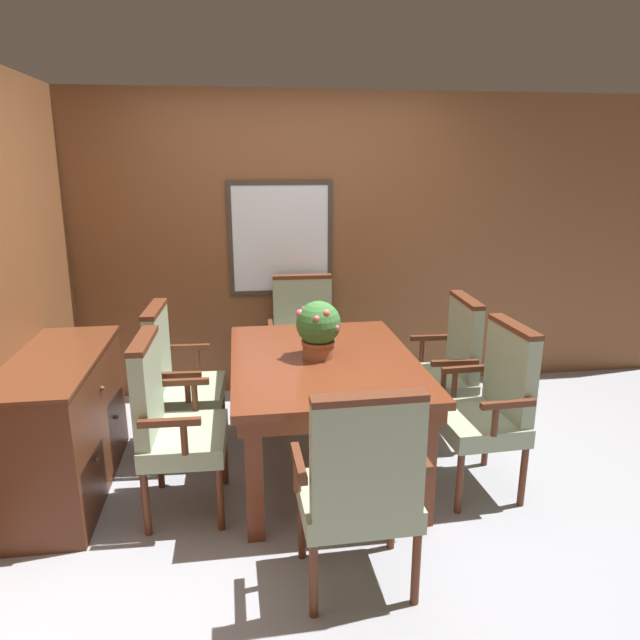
% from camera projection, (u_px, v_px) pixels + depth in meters
% --- Properties ---
extents(ground_plane, '(14.00, 14.00, 0.00)m').
position_uv_depth(ground_plane, '(324.00, 485.00, 3.50)').
color(ground_plane, '#93969E').
extents(wall_back, '(7.20, 0.08, 2.45)m').
position_uv_depth(wall_back, '(295.00, 247.00, 4.70)').
color(wall_back, brown).
rests_on(wall_back, ground_plane).
extents(dining_table, '(1.12, 1.51, 0.75)m').
position_uv_depth(dining_table, '(323.00, 373.00, 3.52)').
color(dining_table, maroon).
rests_on(dining_table, ground_plane).
extents(chair_head_near, '(0.58, 0.46, 1.03)m').
position_uv_depth(chair_head_near, '(361.00, 484.00, 2.50)').
color(chair_head_near, '#562B19').
rests_on(chair_head_near, ground_plane).
extents(chair_right_far, '(0.47, 0.59, 1.03)m').
position_uv_depth(chair_right_far, '(447.00, 363.00, 3.96)').
color(chair_right_far, '#562B19').
rests_on(chair_right_far, ground_plane).
extents(chair_left_near, '(0.47, 0.58, 1.03)m').
position_uv_depth(chair_left_near, '(170.00, 419.00, 3.12)').
color(chair_left_near, '#562B19').
rests_on(chair_left_near, ground_plane).
extents(chair_right_near, '(0.47, 0.59, 1.03)m').
position_uv_depth(chair_right_near, '(491.00, 401.00, 3.35)').
color(chair_right_near, '#562B19').
rests_on(chair_right_near, ground_plane).
extents(chair_head_far, '(0.58, 0.46, 1.03)m').
position_uv_depth(chair_head_far, '(304.00, 334.00, 4.63)').
color(chair_head_far, '#562B19').
rests_on(chair_head_far, ground_plane).
extents(chair_left_far, '(0.47, 0.59, 1.03)m').
position_uv_depth(chair_left_far, '(176.00, 375.00, 3.75)').
color(chair_left_far, '#562B19').
rests_on(chair_left_far, ground_plane).
extents(potted_plant, '(0.28, 0.29, 0.35)m').
position_uv_depth(potted_plant, '(318.00, 328.00, 3.47)').
color(potted_plant, '#9E5638').
rests_on(potted_plant, dining_table).
extents(sideboard_cabinet, '(0.50, 1.24, 0.84)m').
position_uv_depth(sideboard_cabinet, '(63.00, 425.00, 3.35)').
color(sideboard_cabinet, '#512816').
rests_on(sideboard_cabinet, ground_plane).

